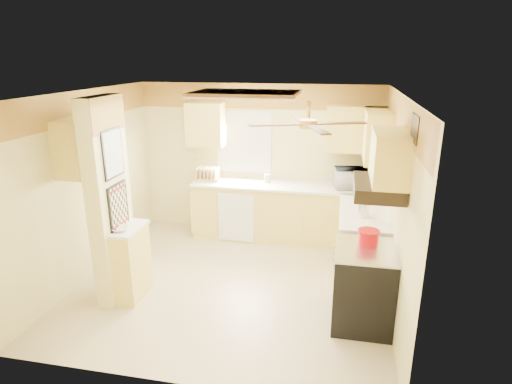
% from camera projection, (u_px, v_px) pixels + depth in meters
% --- Properties ---
extents(floor, '(4.00, 4.00, 0.00)m').
position_uv_depth(floor, '(232.00, 283.00, 5.77)').
color(floor, tan).
rests_on(floor, ground).
extents(ceiling, '(4.00, 4.00, 0.00)m').
position_uv_depth(ceiling, '(228.00, 94.00, 5.00)').
color(ceiling, white).
rests_on(ceiling, wall_back).
extents(wall_back, '(4.00, 0.00, 4.00)m').
position_uv_depth(wall_back, '(259.00, 160.00, 7.16)').
color(wall_back, '#DFD188').
rests_on(wall_back, floor).
extents(wall_front, '(4.00, 0.00, 4.00)m').
position_uv_depth(wall_front, '(173.00, 264.00, 3.61)').
color(wall_front, '#DFD188').
rests_on(wall_front, floor).
extents(wall_left, '(0.00, 3.80, 3.80)m').
position_uv_depth(wall_left, '(86.00, 186.00, 5.76)').
color(wall_left, '#DFD188').
rests_on(wall_left, floor).
extents(wall_right, '(0.00, 3.80, 3.80)m').
position_uv_depth(wall_right, '(395.00, 205.00, 5.01)').
color(wall_right, '#DFD188').
rests_on(wall_right, floor).
extents(wallpaper_border, '(4.00, 0.02, 0.40)m').
position_uv_depth(wallpaper_border, '(259.00, 96.00, 6.82)').
color(wallpaper_border, gold).
rests_on(wallpaper_border, wall_back).
extents(partition_column, '(0.20, 0.70, 2.50)m').
position_uv_depth(partition_column, '(109.00, 202.00, 5.12)').
color(partition_column, '#DFD188').
rests_on(partition_column, floor).
extents(partition_ledge, '(0.25, 0.55, 0.90)m').
position_uv_depth(partition_ledge, '(132.00, 264.00, 5.33)').
color(partition_ledge, '#FFEC63').
rests_on(partition_ledge, floor).
extents(ledge_top, '(0.28, 0.58, 0.04)m').
position_uv_depth(ledge_top, '(129.00, 229.00, 5.18)').
color(ledge_top, white).
rests_on(ledge_top, partition_ledge).
extents(lower_cabinets_back, '(3.00, 0.60, 0.90)m').
position_uv_depth(lower_cabinets_back, '(285.00, 213.00, 7.03)').
color(lower_cabinets_back, '#FFEC63').
rests_on(lower_cabinets_back, floor).
extents(lower_cabinets_right, '(0.60, 1.40, 0.90)m').
position_uv_depth(lower_cabinets_right, '(362.00, 244.00, 5.87)').
color(lower_cabinets_right, '#FFEC63').
rests_on(lower_cabinets_right, floor).
extents(countertop_back, '(3.04, 0.64, 0.04)m').
position_uv_depth(countertop_back, '(286.00, 186.00, 6.87)').
color(countertop_back, white).
rests_on(countertop_back, lower_cabinets_back).
extents(countertop_right, '(0.64, 1.44, 0.04)m').
position_uv_depth(countertop_right, '(364.00, 212.00, 5.73)').
color(countertop_right, white).
rests_on(countertop_right, lower_cabinets_right).
extents(dishwasher_panel, '(0.58, 0.02, 0.80)m').
position_uv_depth(dishwasher_panel, '(236.00, 218.00, 6.88)').
color(dishwasher_panel, white).
rests_on(dishwasher_panel, lower_cabinets_back).
extents(window, '(0.92, 0.02, 1.02)m').
position_uv_depth(window, '(244.00, 142.00, 7.10)').
color(window, white).
rests_on(window, wall_back).
extents(upper_cab_back_left, '(0.60, 0.35, 0.70)m').
position_uv_depth(upper_cab_back_left, '(206.00, 124.00, 6.97)').
color(upper_cab_back_left, '#FFEC63').
rests_on(upper_cab_back_left, wall_back).
extents(upper_cab_back_right, '(0.90, 0.35, 0.70)m').
position_uv_depth(upper_cab_back_right, '(356.00, 129.00, 6.52)').
color(upper_cab_back_right, '#FFEC63').
rests_on(upper_cab_back_right, wall_back).
extents(upper_cab_right, '(0.35, 1.00, 0.70)m').
position_uv_depth(upper_cab_right, '(377.00, 135.00, 6.02)').
color(upper_cab_right, '#FFEC63').
rests_on(upper_cab_right, wall_right).
extents(upper_cab_left_wall, '(0.35, 0.75, 0.70)m').
position_uv_depth(upper_cab_left_wall, '(82.00, 146.00, 5.31)').
color(upper_cab_left_wall, '#FFEC63').
rests_on(upper_cab_left_wall, wall_left).
extents(upper_cab_over_stove, '(0.35, 0.76, 0.52)m').
position_uv_depth(upper_cab_over_stove, '(390.00, 157.00, 4.31)').
color(upper_cab_over_stove, '#FFEC63').
rests_on(upper_cab_over_stove, wall_right).
extents(stove, '(0.68, 0.77, 0.92)m').
position_uv_depth(stove, '(363.00, 286.00, 4.80)').
color(stove, black).
rests_on(stove, floor).
extents(range_hood, '(0.50, 0.76, 0.14)m').
position_uv_depth(range_hood, '(378.00, 188.00, 4.43)').
color(range_hood, black).
rests_on(range_hood, upper_cab_over_stove).
extents(poster_menu, '(0.02, 0.42, 0.57)m').
position_uv_depth(poster_menu, '(113.00, 153.00, 4.92)').
color(poster_menu, black).
rests_on(poster_menu, partition_column).
extents(poster_nashville, '(0.02, 0.42, 0.57)m').
position_uv_depth(poster_nashville, '(118.00, 207.00, 5.12)').
color(poster_nashville, black).
rests_on(poster_nashville, partition_column).
extents(ceiling_light_panel, '(1.35, 0.95, 0.06)m').
position_uv_depth(ceiling_light_panel, '(246.00, 94.00, 5.46)').
color(ceiling_light_panel, brown).
rests_on(ceiling_light_panel, ceiling).
extents(ceiling_fan, '(1.15, 1.15, 0.26)m').
position_uv_depth(ceiling_fan, '(308.00, 123.00, 4.22)').
color(ceiling_fan, gold).
rests_on(ceiling_fan, ceiling).
extents(vent_grate, '(0.02, 0.40, 0.25)m').
position_uv_depth(vent_grate, '(415.00, 128.00, 3.85)').
color(vent_grate, black).
rests_on(vent_grate, wall_right).
extents(microwave, '(0.61, 0.46, 0.31)m').
position_uv_depth(microwave, '(353.00, 178.00, 6.67)').
color(microwave, white).
rests_on(microwave, countertop_back).
extents(bowl, '(0.24, 0.24, 0.05)m').
position_uv_depth(bowl, '(120.00, 229.00, 5.07)').
color(bowl, white).
rests_on(bowl, ledge_top).
extents(dutch_oven, '(0.24, 0.24, 0.16)m').
position_uv_depth(dutch_oven, '(368.00, 237.00, 4.76)').
color(dutch_oven, '#BC050E').
rests_on(dutch_oven, stove).
extents(kettle, '(0.15, 0.15, 0.23)m').
position_uv_depth(kettle, '(364.00, 209.00, 5.48)').
color(kettle, silver).
rests_on(kettle, countertop_right).
extents(dish_rack, '(0.40, 0.31, 0.21)m').
position_uv_depth(dish_rack, '(208.00, 175.00, 7.12)').
color(dish_rack, tan).
rests_on(dish_rack, countertop_back).
extents(utensil_crock, '(0.10, 0.10, 0.20)m').
position_uv_depth(utensil_crock, '(267.00, 178.00, 7.01)').
color(utensil_crock, white).
rests_on(utensil_crock, countertop_back).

